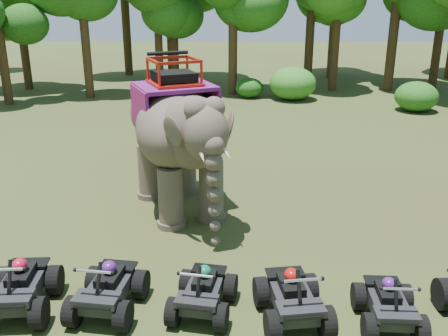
{
  "coord_description": "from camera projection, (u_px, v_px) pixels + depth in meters",
  "views": [
    {
      "loc": [
        0.33,
        -10.47,
        6.04
      ],
      "look_at": [
        0.0,
        1.2,
        1.9
      ],
      "focal_mm": 40.0,
      "sensor_mm": 36.0,
      "label": 1
    }
  ],
  "objects": [
    {
      "name": "tree_36",
      "position": [
        336.0,
        29.0,
        30.9
      ],
      "size": [
        5.4,
        5.4,
        7.71
      ],
      "primitive_type": null,
      "color": "#195114",
      "rests_on": "ground"
    },
    {
      "name": "tree_24",
      "position": [
        1.0,
        45.0,
        27.21
      ],
      "size": [
        4.58,
        4.58,
        6.55
      ],
      "primitive_type": null,
      "color": "#195114",
      "rests_on": "ground"
    },
    {
      "name": "tree_28",
      "position": [
        173.0,
        7.0,
        31.77
      ],
      "size": [
        7.18,
        7.18,
        10.25
      ],
      "primitive_type": null,
      "color": "#195114",
      "rests_on": "ground"
    },
    {
      "name": "tree_29",
      "position": [
        334.0,
        19.0,
        35.65
      ],
      "size": [
        5.8,
        5.8,
        8.29
      ],
      "primitive_type": null,
      "color": "#195114",
      "rests_on": "ground"
    },
    {
      "name": "tree_27",
      "position": [
        170.0,
        11.0,
        33.98
      ],
      "size": [
        6.69,
        6.69,
        9.55
      ],
      "primitive_type": null,
      "color": "#195114",
      "rests_on": "ground"
    },
    {
      "name": "atv_1",
      "position": [
        107.0,
        283.0,
        9.81
      ],
      "size": [
        1.43,
        1.83,
        1.26
      ],
      "primitive_type": null,
      "rotation": [
        0.0,
        0.0,
        -0.12
      ],
      "color": "black",
      "rests_on": "ground"
    },
    {
      "name": "tree_26",
      "position": [
        158.0,
        36.0,
        31.76
      ],
      "size": [
        4.74,
        4.74,
        6.77
      ],
      "primitive_type": null,
      "color": "#195114",
      "rests_on": "ground"
    },
    {
      "name": "ground",
      "position": [
        223.0,
        260.0,
        11.9
      ],
      "size": [
        110.0,
        110.0,
        0.0
      ],
      "primitive_type": "plane",
      "color": "#47381E",
      "rests_on": "ground"
    },
    {
      "name": "tree_32",
      "position": [
        22.0,
        30.0,
        31.47
      ],
      "size": [
        5.22,
        5.22,
        7.46
      ],
      "primitive_type": null,
      "color": "#195114",
      "rests_on": "ground"
    },
    {
      "name": "tree_35",
      "position": [
        125.0,
        6.0,
        36.55
      ],
      "size": [
        7.05,
        7.05,
        10.07
      ],
      "primitive_type": null,
      "color": "#195114",
      "rests_on": "ground"
    },
    {
      "name": "atv_0",
      "position": [
        19.0,
        281.0,
        9.82
      ],
      "size": [
        1.43,
        1.87,
        1.31
      ],
      "primitive_type": null,
      "rotation": [
        0.0,
        0.0,
        0.08
      ],
      "color": "black",
      "rests_on": "ground"
    },
    {
      "name": "tree_0",
      "position": [
        233.0,
        27.0,
        29.74
      ],
      "size": [
        5.62,
        5.62,
        8.02
      ],
      "primitive_type": null,
      "color": "#195114",
      "rests_on": "ground"
    },
    {
      "name": "tree_2",
      "position": [
        396.0,
        10.0,
        30.62
      ],
      "size": [
        6.95,
        6.95,
        9.93
      ],
      "primitive_type": null,
      "color": "#195114",
      "rests_on": "ground"
    },
    {
      "name": "tree_25",
      "position": [
        85.0,
        38.0,
        28.89
      ],
      "size": [
        4.87,
        4.87,
        6.95
      ],
      "primitive_type": null,
      "color": "#195114",
      "rests_on": "ground"
    },
    {
      "name": "atv_3",
      "position": [
        293.0,
        291.0,
        9.52
      ],
      "size": [
        1.51,
        1.89,
        1.28
      ],
      "primitive_type": null,
      "rotation": [
        0.0,
        0.0,
        0.16
      ],
      "color": "black",
      "rests_on": "ground"
    },
    {
      "name": "atv_2",
      "position": [
        203.0,
        286.0,
        9.79
      ],
      "size": [
        1.39,
        1.75,
        1.17
      ],
      "primitive_type": null,
      "rotation": [
        0.0,
        0.0,
        -0.16
      ],
      "color": "black",
      "rests_on": "ground"
    },
    {
      "name": "atv_4",
      "position": [
        389.0,
        298.0,
        9.41
      ],
      "size": [
        1.16,
        1.57,
        1.15
      ],
      "primitive_type": null,
      "rotation": [
        0.0,
        0.0,
        -0.02
      ],
      "color": "black",
      "rests_on": "ground"
    },
    {
      "name": "elephant",
      "position": [
        177.0,
        135.0,
        14.06
      ],
      "size": [
        4.31,
        5.78,
        4.44
      ],
      "primitive_type": null,
      "rotation": [
        0.0,
        0.0,
        0.43
      ],
      "color": "brown",
      "rests_on": "ground"
    },
    {
      "name": "tree_38",
      "position": [
        335.0,
        13.0,
        37.31
      ],
      "size": [
        6.29,
        6.29,
        8.99
      ],
      "primitive_type": null,
      "color": "#195114",
      "rests_on": "ground"
    },
    {
      "name": "tree_34",
      "position": [
        440.0,
        25.0,
        31.38
      ],
      "size": [
        5.67,
        5.67,
        8.1
      ],
      "primitive_type": null,
      "color": "#195114",
      "rests_on": "ground"
    },
    {
      "name": "tree_1",
      "position": [
        311.0,
        19.0,
        31.85
      ],
      "size": [
        6.08,
        6.08,
        8.69
      ],
      "primitive_type": null,
      "color": "#195114",
      "rests_on": "ground"
    }
  ]
}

